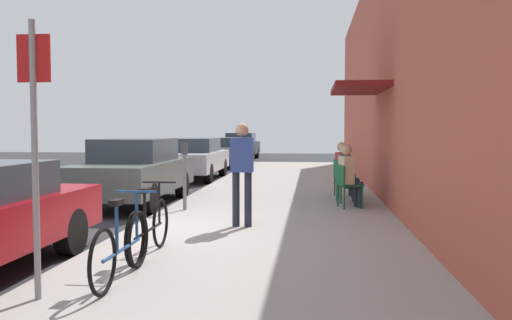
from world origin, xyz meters
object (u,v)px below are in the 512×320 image
at_px(parked_car_2, 194,158).
at_px(seated_patron_0, 349,174).
at_px(bicycle_1, 149,228).
at_px(pedestrian_standing, 242,166).
at_px(seated_patron_1, 347,171).
at_px(cafe_chair_2, 341,175).
at_px(seated_patron_2, 344,167).
at_px(cafe_chair_0, 346,183).
at_px(parked_car_1, 134,171).
at_px(parked_car_4, 241,146).
at_px(street_sign, 35,138).
at_px(parked_car_3, 224,151).
at_px(cafe_chair_1, 344,179).
at_px(bicycle_0, 122,247).
at_px(parking_meter, 185,171).

distance_m(parked_car_2, seated_patron_0, 8.53).
distance_m(bicycle_1, pedestrian_standing, 2.43).
bearing_deg(seated_patron_1, cafe_chair_2, 93.22).
bearing_deg(seated_patron_2, bicycle_1, -113.75).
bearing_deg(cafe_chair_0, parked_car_1, 169.49).
distance_m(parked_car_1, parked_car_4, 18.37).
height_order(parked_car_4, street_sign, street_sign).
bearing_deg(parked_car_1, street_sign, -78.08).
height_order(cafe_chair_0, pedestrian_standing, pedestrian_standing).
bearing_deg(parked_car_3, cafe_chair_1, -69.43).
xyz_separation_m(parked_car_2, seated_patron_0, (4.81, -7.04, 0.08)).
height_order(parked_car_4, cafe_chair_2, parked_car_4).
relative_size(cafe_chair_1, cafe_chair_2, 1.00).
bearing_deg(bicycle_1, parked_car_2, 99.96).
relative_size(street_sign, cafe_chair_1, 2.99).
distance_m(bicycle_1, seated_patron_1, 5.97).
bearing_deg(seated_patron_0, bicycle_0, -116.21).
bearing_deg(parked_car_2, street_sign, -83.56).
xyz_separation_m(street_sign, bicycle_1, (0.53, 1.74, -1.16)).
relative_size(street_sign, pedestrian_standing, 1.53).
distance_m(parking_meter, cafe_chair_2, 4.04).
height_order(parking_meter, cafe_chair_2, parking_meter).
bearing_deg(bicycle_0, parked_car_1, 107.88).
height_order(bicycle_1, cafe_chair_1, bicycle_1).
relative_size(seated_patron_1, cafe_chair_2, 1.48).
distance_m(street_sign, seated_patron_0, 7.11).
height_order(cafe_chair_0, seated_patron_2, seated_patron_2).
distance_m(bicycle_0, seated_patron_2, 7.90).
bearing_deg(street_sign, parking_meter, 89.49).
bearing_deg(parked_car_4, seated_patron_2, -74.54).
height_order(parked_car_3, seated_patron_2, seated_patron_2).
xyz_separation_m(parked_car_4, cafe_chair_1, (4.75, -18.47, -0.15)).
relative_size(cafe_chair_1, pedestrian_standing, 0.51).
distance_m(parked_car_3, cafe_chair_2, 12.55).
bearing_deg(cafe_chair_1, parked_car_1, 178.79).
bearing_deg(parked_car_2, pedestrian_standing, -72.69).
xyz_separation_m(parking_meter, cafe_chair_0, (3.21, 0.62, -0.26)).
bearing_deg(parked_car_3, bicycle_1, -83.55).
bearing_deg(parked_car_3, parked_car_2, -90.00).
bearing_deg(parked_car_1, cafe_chair_0, -10.51).
height_order(bicycle_1, cafe_chair_2, bicycle_1).
distance_m(parked_car_3, cafe_chair_1, 13.53).
distance_m(parked_car_3, seated_patron_1, 13.54).
bearing_deg(bicycle_0, parked_car_4, 94.78).
distance_m(cafe_chair_1, cafe_chair_2, 1.06).
bearing_deg(parked_car_4, parking_meter, -85.54).
bearing_deg(bicycle_1, seated_patron_0, 58.22).
height_order(seated_patron_0, cafe_chair_2, seated_patron_0).
height_order(cafe_chair_2, pedestrian_standing, pedestrian_standing).
xyz_separation_m(bicycle_0, seated_patron_1, (2.74, 6.34, 0.34)).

